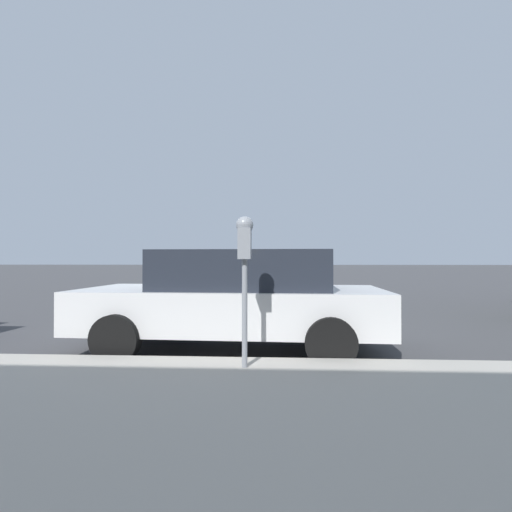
% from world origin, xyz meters
% --- Properties ---
extents(ground_plane, '(220.00, 220.00, 0.00)m').
position_xyz_m(ground_plane, '(0.00, 0.00, 0.00)').
color(ground_plane, '#424244').
extents(parking_meter, '(0.21, 0.19, 1.65)m').
position_xyz_m(parking_meter, '(-2.65, -0.63, 1.43)').
color(parking_meter, gray).
rests_on(parking_meter, sidewalk).
extents(car_white, '(2.28, 4.48, 1.48)m').
position_xyz_m(car_white, '(-1.06, -0.36, 0.78)').
color(car_white, silver).
rests_on(car_white, ground_plane).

